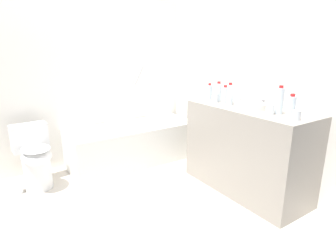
{
  "coord_description": "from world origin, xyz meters",
  "views": [
    {
      "loc": [
        -0.85,
        -2.16,
        1.42
      ],
      "look_at": [
        0.62,
        0.06,
        0.68
      ],
      "focal_mm": 29.34,
      "sensor_mm": 36.0,
      "label": 1
    }
  ],
  "objects_px": {
    "sink_basin": "(251,106)",
    "drinking_glass_2": "(296,115)",
    "toilet": "(35,157)",
    "toilet_paper_roll": "(17,188)",
    "drinking_glass_0": "(270,109)",
    "sink_faucet": "(263,103)",
    "water_bottle_3": "(225,95)",
    "drinking_glass_1": "(215,98)",
    "water_bottle_0": "(219,92)",
    "water_bottle_4": "(230,95)",
    "bathtub": "(133,142)",
    "drinking_glass_3": "(237,101)",
    "water_bottle_2": "(209,92)",
    "water_bottle_1": "(280,101)",
    "water_bottle_5": "(291,107)"
  },
  "relations": [
    {
      "from": "water_bottle_2",
      "to": "drinking_glass_1",
      "type": "relative_size",
      "value": 1.98
    },
    {
      "from": "bathtub",
      "to": "drinking_glass_1",
      "type": "bearing_deg",
      "value": -60.09
    },
    {
      "from": "sink_basin",
      "to": "water_bottle_5",
      "type": "distance_m",
      "value": 0.42
    },
    {
      "from": "water_bottle_3",
      "to": "drinking_glass_2",
      "type": "distance_m",
      "value": 0.83
    },
    {
      "from": "water_bottle_5",
      "to": "drinking_glass_1",
      "type": "distance_m",
      "value": 0.84
    },
    {
      "from": "sink_basin",
      "to": "water_bottle_1",
      "type": "relative_size",
      "value": 1.19
    },
    {
      "from": "sink_basin",
      "to": "drinking_glass_3",
      "type": "xyz_separation_m",
      "value": [
        0.03,
        0.2,
        0.01
      ]
    },
    {
      "from": "water_bottle_1",
      "to": "drinking_glass_1",
      "type": "distance_m",
      "value": 0.71
    },
    {
      "from": "water_bottle_4",
      "to": "toilet",
      "type": "bearing_deg",
      "value": 148.73
    },
    {
      "from": "water_bottle_3",
      "to": "toilet_paper_roll",
      "type": "height_order",
      "value": "water_bottle_3"
    },
    {
      "from": "bathtub",
      "to": "toilet",
      "type": "distance_m",
      "value": 1.17
    },
    {
      "from": "water_bottle_0",
      "to": "drinking_glass_1",
      "type": "xyz_separation_m",
      "value": [
        -0.07,
        -0.03,
        -0.05
      ]
    },
    {
      "from": "drinking_glass_1",
      "to": "drinking_glass_2",
      "type": "xyz_separation_m",
      "value": [
        0.02,
        -0.91,
        -0.01
      ]
    },
    {
      "from": "water_bottle_0",
      "to": "drinking_glass_2",
      "type": "distance_m",
      "value": 0.95
    },
    {
      "from": "water_bottle_1",
      "to": "water_bottle_4",
      "type": "relative_size",
      "value": 1.11
    },
    {
      "from": "drinking_glass_3",
      "to": "water_bottle_1",
      "type": "bearing_deg",
      "value": -89.45
    },
    {
      "from": "sink_faucet",
      "to": "drinking_glass_0",
      "type": "distance_m",
      "value": 0.33
    },
    {
      "from": "toilet",
      "to": "drinking_glass_2",
      "type": "bearing_deg",
      "value": 39.71
    },
    {
      "from": "water_bottle_0",
      "to": "water_bottle_2",
      "type": "relative_size",
      "value": 1.13
    },
    {
      "from": "toilet",
      "to": "sink_basin",
      "type": "distance_m",
      "value": 2.25
    },
    {
      "from": "sink_faucet",
      "to": "water_bottle_5",
      "type": "xyz_separation_m",
      "value": [
        -0.17,
        -0.42,
        0.06
      ]
    },
    {
      "from": "water_bottle_0",
      "to": "water_bottle_3",
      "type": "distance_m",
      "value": 0.12
    },
    {
      "from": "toilet",
      "to": "water_bottle_3",
      "type": "relative_size",
      "value": 3.56
    },
    {
      "from": "sink_basin",
      "to": "drinking_glass_2",
      "type": "bearing_deg",
      "value": -93.72
    },
    {
      "from": "water_bottle_0",
      "to": "water_bottle_3",
      "type": "bearing_deg",
      "value": -102.5
    },
    {
      "from": "drinking_glass_0",
      "to": "toilet_paper_roll",
      "type": "height_order",
      "value": "drinking_glass_0"
    },
    {
      "from": "sink_basin",
      "to": "drinking_glass_0",
      "type": "height_order",
      "value": "drinking_glass_0"
    },
    {
      "from": "sink_basin",
      "to": "drinking_glass_2",
      "type": "height_order",
      "value": "drinking_glass_2"
    },
    {
      "from": "water_bottle_2",
      "to": "drinking_glass_3",
      "type": "distance_m",
      "value": 0.36
    },
    {
      "from": "drinking_glass_1",
      "to": "water_bottle_0",
      "type": "bearing_deg",
      "value": 22.47
    },
    {
      "from": "drinking_glass_1",
      "to": "bathtub",
      "type": "bearing_deg",
      "value": 119.91
    },
    {
      "from": "bathtub",
      "to": "water_bottle_2",
      "type": "distance_m",
      "value": 1.2
    },
    {
      "from": "drinking_glass_1",
      "to": "toilet_paper_roll",
      "type": "xyz_separation_m",
      "value": [
        -1.91,
        0.83,
        -0.86
      ]
    },
    {
      "from": "drinking_glass_0",
      "to": "sink_faucet",
      "type": "bearing_deg",
      "value": 49.05
    },
    {
      "from": "drinking_glass_3",
      "to": "water_bottle_5",
      "type": "bearing_deg",
      "value": -93.12
    },
    {
      "from": "drinking_glass_3",
      "to": "toilet_paper_roll",
      "type": "relative_size",
      "value": 0.67
    },
    {
      "from": "water_bottle_4",
      "to": "drinking_glass_0",
      "type": "distance_m",
      "value": 0.5
    },
    {
      "from": "sink_faucet",
      "to": "water_bottle_1",
      "type": "xyz_separation_m",
      "value": [
        -0.14,
        -0.28,
        0.08
      ]
    },
    {
      "from": "sink_basin",
      "to": "drinking_glass_0",
      "type": "distance_m",
      "value": 0.25
    },
    {
      "from": "water_bottle_4",
      "to": "drinking_glass_3",
      "type": "relative_size",
      "value": 2.76
    },
    {
      "from": "drinking_glass_1",
      "to": "drinking_glass_2",
      "type": "distance_m",
      "value": 0.91
    },
    {
      "from": "water_bottle_4",
      "to": "drinking_glass_2",
      "type": "bearing_deg",
      "value": -90.15
    },
    {
      "from": "sink_basin",
      "to": "water_bottle_2",
      "type": "height_order",
      "value": "water_bottle_2"
    },
    {
      "from": "sink_faucet",
      "to": "drinking_glass_2",
      "type": "height_order",
      "value": "drinking_glass_2"
    },
    {
      "from": "water_bottle_2",
      "to": "drinking_glass_1",
      "type": "height_order",
      "value": "water_bottle_2"
    },
    {
      "from": "water_bottle_3",
      "to": "bathtub",
      "type": "bearing_deg",
      "value": 119.78
    },
    {
      "from": "bathtub",
      "to": "sink_faucet",
      "type": "relative_size",
      "value": 10.64
    },
    {
      "from": "toilet",
      "to": "toilet_paper_roll",
      "type": "relative_size",
      "value": 5.54
    },
    {
      "from": "water_bottle_0",
      "to": "drinking_glass_2",
      "type": "relative_size",
      "value": 2.72
    },
    {
      "from": "toilet_paper_roll",
      "to": "toilet",
      "type": "bearing_deg",
      "value": 9.56
    }
  ]
}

